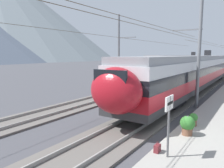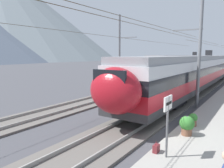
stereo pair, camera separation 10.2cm
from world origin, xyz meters
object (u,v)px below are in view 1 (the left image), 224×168
object	(u,v)px
train_near_platform	(197,70)
potted_plant_platform_edge	(193,119)
handbag_near_sign	(157,148)
potted_plant_by_shelter	(187,124)
catenary_mast_far_side	(120,51)
catenary_mast_mid	(197,50)
platform_sign	(169,113)
train_far_track	(186,64)

from	to	relation	value
train_near_platform	potted_plant_platform_edge	bearing A→B (deg)	-168.07
handbag_near_sign	potted_plant_by_shelter	world-z (taller)	potted_plant_by_shelter
catenary_mast_far_side	potted_plant_by_shelter	xyz separation A→B (m)	(-11.52, -10.82, -3.59)
catenary_mast_far_side	potted_plant_by_shelter	distance (m)	16.20
catenary_mast_mid	platform_sign	bearing A→B (deg)	-172.55
potted_plant_by_shelter	handbag_near_sign	bearing A→B (deg)	169.30
train_far_track	catenary_mast_far_side	world-z (taller)	catenary_mast_far_side
train_near_platform	potted_plant_platform_edge	xyz separation A→B (m)	(-13.84, -2.92, -1.58)
catenary_mast_mid	platform_sign	size ratio (longest dim) A/B	20.10
catenary_mast_mid	platform_sign	xyz separation A→B (m)	(-9.57, -1.25, -2.40)
handbag_near_sign	train_far_track	bearing A→B (deg)	13.52
train_near_platform	potted_plant_by_shelter	world-z (taller)	train_near_platform
train_far_track	potted_plant_platform_edge	size ratio (longest dim) A/B	52.13
handbag_near_sign	potted_plant_by_shelter	distance (m)	2.53
train_near_platform	handbag_near_sign	bearing A→B (deg)	-171.84
potted_plant_platform_edge	platform_sign	bearing A→B (deg)	-178.86
platform_sign	catenary_mast_mid	bearing A→B (deg)	7.45
catenary_mast_mid	train_near_platform	bearing A→B (deg)	11.81
platform_sign	potted_plant_by_shelter	bearing A→B (deg)	-0.22
train_near_platform	train_far_track	distance (m)	18.37
train_near_platform	potted_plant_by_shelter	size ratio (longest dim) A/B	38.99
potted_plant_platform_edge	train_near_platform	bearing A→B (deg)	11.93
catenary_mast_mid	handbag_near_sign	size ratio (longest dim) A/B	105.47
train_near_platform	catenary_mast_far_side	world-z (taller)	catenary_mast_far_side
catenary_mast_mid	catenary_mast_far_side	bearing A→B (deg)	64.49
train_near_platform	catenary_mast_mid	size ratio (longest dim) A/B	0.78
potted_plant_platform_edge	potted_plant_by_shelter	xyz separation A→B (m)	(-1.51, -0.09, 0.14)
platform_sign	potted_plant_by_shelter	size ratio (longest dim) A/B	2.50
platform_sign	handbag_near_sign	size ratio (longest dim) A/B	5.25
catenary_mast_far_side	potted_plant_platform_edge	distance (m)	15.14
handbag_near_sign	potted_plant_by_shelter	size ratio (longest dim) A/B	0.48
train_near_platform	train_far_track	bearing A→B (deg)	18.77
train_far_track	catenary_mast_far_side	size ratio (longest dim) A/B	0.77
train_near_platform	potted_plant_platform_edge	world-z (taller)	train_near_platform
catenary_mast_mid	platform_sign	distance (m)	9.94
potted_plant_platform_edge	train_far_track	bearing A→B (deg)	15.80
train_far_track	catenary_mast_far_side	bearing A→B (deg)	174.90
handbag_near_sign	train_near_platform	bearing A→B (deg)	8.16
handbag_near_sign	potted_plant_by_shelter	bearing A→B (deg)	-10.70
train_near_platform	platform_sign	bearing A→B (deg)	-170.50
catenary_mast_mid	potted_plant_platform_edge	world-z (taller)	catenary_mast_mid
platform_sign	potted_plant_platform_edge	world-z (taller)	platform_sign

